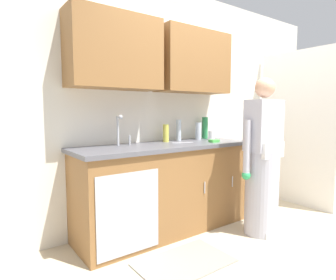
{
  "coord_description": "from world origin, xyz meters",
  "views": [
    {
      "loc": [
        -2.28,
        -1.73,
        1.29
      ],
      "look_at": [
        -0.62,
        0.55,
        1.0
      ],
      "focal_mm": 30.57,
      "sensor_mm": 36.0,
      "label": 1
    }
  ],
  "objects_px": {
    "bottle_water_short": "(198,131)",
    "knife_on_counter": "(182,143)",
    "sponge": "(214,141)",
    "bottle_cleaner_spray": "(179,130)",
    "sink": "(128,149)",
    "bottle_soap": "(205,128)",
    "person_at_sink": "(262,169)",
    "cup_by_sink": "(211,135)",
    "bottle_dish_liquid": "(166,133)"
  },
  "relations": [
    {
      "from": "sink",
      "to": "sponge",
      "type": "distance_m",
      "value": 0.99
    },
    {
      "from": "person_at_sink",
      "to": "cup_by_sink",
      "type": "height_order",
      "value": "person_at_sink"
    },
    {
      "from": "cup_by_sink",
      "to": "person_at_sink",
      "type": "bearing_deg",
      "value": -87.24
    },
    {
      "from": "knife_on_counter",
      "to": "sponge",
      "type": "height_order",
      "value": "sponge"
    },
    {
      "from": "bottle_soap",
      "to": "bottle_cleaner_spray",
      "type": "height_order",
      "value": "bottle_soap"
    },
    {
      "from": "bottle_cleaner_spray",
      "to": "bottle_water_short",
      "type": "bearing_deg",
      "value": -9.53
    },
    {
      "from": "bottle_dish_liquid",
      "to": "bottle_cleaner_spray",
      "type": "height_order",
      "value": "bottle_cleaner_spray"
    },
    {
      "from": "person_at_sink",
      "to": "bottle_soap",
      "type": "distance_m",
      "value": 0.94
    },
    {
      "from": "bottle_cleaner_spray",
      "to": "bottle_water_short",
      "type": "xyz_separation_m",
      "value": [
        0.27,
        -0.05,
        -0.02
      ]
    },
    {
      "from": "bottle_soap",
      "to": "bottle_cleaner_spray",
      "type": "xyz_separation_m",
      "value": [
        -0.43,
        -0.01,
        -0.01
      ]
    },
    {
      "from": "bottle_soap",
      "to": "bottle_water_short",
      "type": "distance_m",
      "value": 0.17
    },
    {
      "from": "person_at_sink",
      "to": "bottle_cleaner_spray",
      "type": "bearing_deg",
      "value": 116.66
    },
    {
      "from": "person_at_sink",
      "to": "knife_on_counter",
      "type": "relative_size",
      "value": 6.75
    },
    {
      "from": "bottle_cleaner_spray",
      "to": "knife_on_counter",
      "type": "bearing_deg",
      "value": -118.29
    },
    {
      "from": "sink",
      "to": "bottle_water_short",
      "type": "distance_m",
      "value": 1.06
    },
    {
      "from": "person_at_sink",
      "to": "sponge",
      "type": "relative_size",
      "value": 14.73
    },
    {
      "from": "bottle_water_short",
      "to": "sponge",
      "type": "relative_size",
      "value": 1.89
    },
    {
      "from": "person_at_sink",
      "to": "sponge",
      "type": "xyz_separation_m",
      "value": [
        -0.23,
        0.48,
        0.26
      ]
    },
    {
      "from": "person_at_sink",
      "to": "knife_on_counter",
      "type": "distance_m",
      "value": 0.88
    },
    {
      "from": "bottle_cleaner_spray",
      "to": "sponge",
      "type": "distance_m",
      "value": 0.44
    },
    {
      "from": "bottle_soap",
      "to": "knife_on_counter",
      "type": "relative_size",
      "value": 1.13
    },
    {
      "from": "bottle_water_short",
      "to": "knife_on_counter",
      "type": "relative_size",
      "value": 0.87
    },
    {
      "from": "bottle_cleaner_spray",
      "to": "sponge",
      "type": "height_order",
      "value": "bottle_cleaner_spray"
    },
    {
      "from": "bottle_soap",
      "to": "bottle_dish_liquid",
      "type": "bearing_deg",
      "value": -176.83
    },
    {
      "from": "sink",
      "to": "bottle_soap",
      "type": "height_order",
      "value": "sink"
    },
    {
      "from": "bottle_dish_liquid",
      "to": "bottle_cleaner_spray",
      "type": "distance_m",
      "value": 0.21
    },
    {
      "from": "cup_by_sink",
      "to": "knife_on_counter",
      "type": "relative_size",
      "value": 0.45
    },
    {
      "from": "sponge",
      "to": "bottle_water_short",
      "type": "bearing_deg",
      "value": 78.8
    },
    {
      "from": "sink",
      "to": "bottle_soap",
      "type": "relative_size",
      "value": 1.84
    },
    {
      "from": "bottle_water_short",
      "to": "knife_on_counter",
      "type": "bearing_deg",
      "value": -156.41
    },
    {
      "from": "bottle_cleaner_spray",
      "to": "knife_on_counter",
      "type": "xyz_separation_m",
      "value": [
        -0.11,
        -0.21,
        -0.12
      ]
    },
    {
      "from": "person_at_sink",
      "to": "sponge",
      "type": "bearing_deg",
      "value": 115.18
    },
    {
      "from": "knife_on_counter",
      "to": "bottle_cleaner_spray",
      "type": "bearing_deg",
      "value": -99.94
    },
    {
      "from": "bottle_cleaner_spray",
      "to": "person_at_sink",
      "type": "bearing_deg",
      "value": -63.34
    },
    {
      "from": "sink",
      "to": "knife_on_counter",
      "type": "distance_m",
      "value": 0.66
    },
    {
      "from": "bottle_water_short",
      "to": "bottle_cleaner_spray",
      "type": "bearing_deg",
      "value": 170.47
    },
    {
      "from": "sink",
      "to": "bottle_dish_liquid",
      "type": "bearing_deg",
      "value": 16.54
    },
    {
      "from": "bottle_soap",
      "to": "person_at_sink",
      "type": "bearing_deg",
      "value": -89.81
    },
    {
      "from": "cup_by_sink",
      "to": "sponge",
      "type": "distance_m",
      "value": 0.3
    },
    {
      "from": "cup_by_sink",
      "to": "bottle_soap",
      "type": "bearing_deg",
      "value": 78.1
    },
    {
      "from": "bottle_dish_liquid",
      "to": "bottle_soap",
      "type": "distance_m",
      "value": 0.64
    },
    {
      "from": "bottle_soap",
      "to": "knife_on_counter",
      "type": "xyz_separation_m",
      "value": [
        -0.54,
        -0.22,
        -0.13
      ]
    },
    {
      "from": "bottle_soap",
      "to": "sponge",
      "type": "distance_m",
      "value": 0.46
    },
    {
      "from": "person_at_sink",
      "to": "bottle_soap",
      "type": "relative_size",
      "value": 5.97
    },
    {
      "from": "person_at_sink",
      "to": "cup_by_sink",
      "type": "bearing_deg",
      "value": 92.76
    },
    {
      "from": "person_at_sink",
      "to": "bottle_water_short",
      "type": "relative_size",
      "value": 7.8
    },
    {
      "from": "sink",
      "to": "bottle_cleaner_spray",
      "type": "bearing_deg",
      "value": 14.36
    },
    {
      "from": "sink",
      "to": "knife_on_counter",
      "type": "xyz_separation_m",
      "value": [
        0.66,
        -0.02,
        0.02
      ]
    },
    {
      "from": "cup_by_sink",
      "to": "knife_on_counter",
      "type": "bearing_deg",
      "value": -172.28
    },
    {
      "from": "cup_by_sink",
      "to": "sponge",
      "type": "height_order",
      "value": "cup_by_sink"
    }
  ]
}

